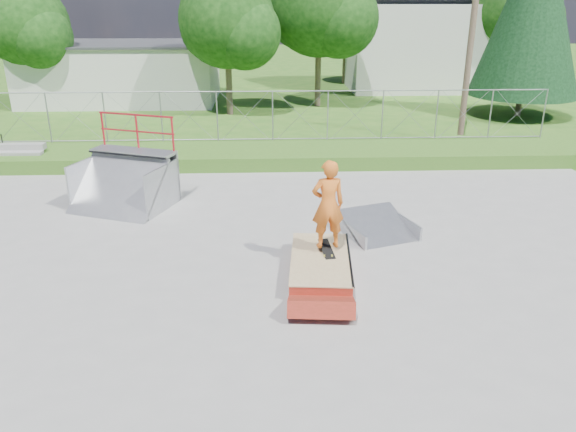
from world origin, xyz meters
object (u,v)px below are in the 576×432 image
(grind_box, at_px, (320,266))
(skater, at_px, (328,208))
(quarter_pipe, at_px, (120,166))
(flat_bank_ramp, at_px, (378,226))

(grind_box, relative_size, skater, 1.39)
(grind_box, distance_m, quarter_pipe, 6.58)
(quarter_pipe, bearing_deg, skater, -16.02)
(quarter_pipe, bearing_deg, grind_box, -18.95)
(flat_bank_ramp, height_order, skater, skater)
(grind_box, relative_size, flat_bank_ramp, 1.62)
(quarter_pipe, distance_m, flat_bank_ramp, 7.03)
(quarter_pipe, height_order, skater, quarter_pipe)
(grind_box, height_order, flat_bank_ramp, flat_bank_ramp)
(flat_bank_ramp, bearing_deg, quarter_pipe, 143.14)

